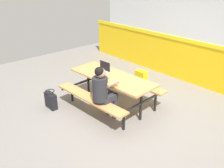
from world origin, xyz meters
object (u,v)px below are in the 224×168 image
picnic_table_main (112,83)px  tote_bag_bright (51,100)px  student_nearer (103,90)px  laptop_silver (103,70)px  backpack_dark (141,79)px

picnic_table_main → tote_bag_bright: (-0.84, -1.09, -0.38)m
student_nearer → tote_bag_bright: (-1.18, -0.55, -0.51)m
picnic_table_main → laptop_silver: bearing=176.9°
picnic_table_main → backpack_dark: 1.38m
laptop_silver → tote_bag_bright: laptop_silver is taller
picnic_table_main → backpack_dark: (-0.29, 1.30, -0.36)m
backpack_dark → student_nearer: bearing=-71.0°
laptop_silver → backpack_dark: size_ratio=0.75×
backpack_dark → tote_bag_bright: bearing=-103.1°
backpack_dark → tote_bag_bright: size_ratio=1.02×
picnic_table_main → student_nearer: size_ratio=1.71×
student_nearer → laptop_silver: student_nearer is taller
laptop_silver → tote_bag_bright: (-0.50, -1.11, -0.59)m
student_nearer → tote_bag_bright: student_nearer is taller
backpack_dark → tote_bag_bright: (-0.55, -2.39, -0.02)m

